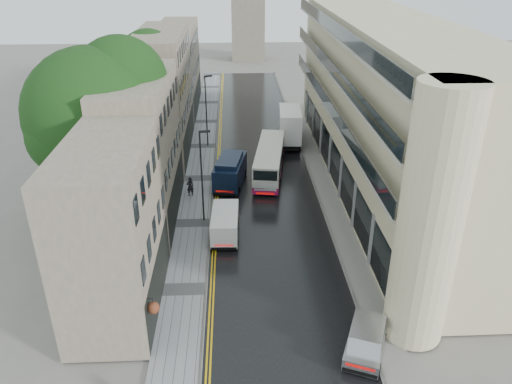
{
  "coord_description": "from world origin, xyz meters",
  "views": [
    {
      "loc": [
        -2.62,
        -14.48,
        19.35
      ],
      "look_at": [
        -1.06,
        18.0,
        3.26
      ],
      "focal_mm": 35.0,
      "sensor_mm": 36.0,
      "label": 1
    }
  ],
  "objects_px": {
    "tree_near": "(96,137)",
    "white_van": "(212,235)",
    "cream_bus": "(256,172)",
    "navy_van": "(215,178)",
    "lamp_post_far": "(206,112)",
    "pedestrian": "(190,186)",
    "white_lorry": "(281,131)",
    "silver_hatchback": "(346,354)",
    "lamp_post_near": "(202,177)",
    "tree_far": "(133,98)"
  },
  "relations": [
    {
      "from": "tree_near",
      "to": "silver_hatchback",
      "type": "height_order",
      "value": "tree_near"
    },
    {
      "from": "white_van",
      "to": "tree_far",
      "type": "bearing_deg",
      "value": 116.91
    },
    {
      "from": "lamp_post_far",
      "to": "pedestrian",
      "type": "bearing_deg",
      "value": -116.68
    },
    {
      "from": "white_lorry",
      "to": "navy_van",
      "type": "distance_m",
      "value": 12.39
    },
    {
      "from": "tree_near",
      "to": "tree_far",
      "type": "distance_m",
      "value": 13.02
    },
    {
      "from": "tree_near",
      "to": "lamp_post_near",
      "type": "xyz_separation_m",
      "value": [
        7.45,
        -0.35,
        -3.18
      ]
    },
    {
      "from": "tree_far",
      "to": "lamp_post_far",
      "type": "bearing_deg",
      "value": 23.37
    },
    {
      "from": "navy_van",
      "to": "tree_near",
      "type": "bearing_deg",
      "value": -140.52
    },
    {
      "from": "pedestrian",
      "to": "tree_far",
      "type": "bearing_deg",
      "value": -81.55
    },
    {
      "from": "silver_hatchback",
      "to": "lamp_post_near",
      "type": "bearing_deg",
      "value": 139.26
    },
    {
      "from": "tree_near",
      "to": "tree_far",
      "type": "bearing_deg",
      "value": 88.68
    },
    {
      "from": "white_van",
      "to": "cream_bus",
      "type": "bearing_deg",
      "value": 72.41
    },
    {
      "from": "silver_hatchback",
      "to": "white_van",
      "type": "bearing_deg",
      "value": 143.85
    },
    {
      "from": "silver_hatchback",
      "to": "pedestrian",
      "type": "distance_m",
      "value": 21.71
    },
    {
      "from": "silver_hatchback",
      "to": "lamp_post_near",
      "type": "distance_m",
      "value": 17.53
    },
    {
      "from": "lamp_post_far",
      "to": "white_lorry",
      "type": "bearing_deg",
      "value": -28.9
    },
    {
      "from": "pedestrian",
      "to": "lamp_post_near",
      "type": "distance_m",
      "value": 5.28
    },
    {
      "from": "white_van",
      "to": "navy_van",
      "type": "height_order",
      "value": "navy_van"
    },
    {
      "from": "lamp_post_far",
      "to": "silver_hatchback",
      "type": "bearing_deg",
      "value": -97.36
    },
    {
      "from": "tree_near",
      "to": "cream_bus",
      "type": "bearing_deg",
      "value": 25.99
    },
    {
      "from": "tree_far",
      "to": "lamp_post_far",
      "type": "distance_m",
      "value": 7.81
    },
    {
      "from": "navy_van",
      "to": "lamp_post_near",
      "type": "xyz_separation_m",
      "value": [
        -0.75,
        -4.9,
        2.35
      ]
    },
    {
      "from": "white_lorry",
      "to": "silver_hatchback",
      "type": "distance_m",
      "value": 30.75
    },
    {
      "from": "tree_far",
      "to": "white_lorry",
      "type": "relative_size",
      "value": 1.67
    },
    {
      "from": "tree_near",
      "to": "pedestrian",
      "type": "height_order",
      "value": "tree_near"
    },
    {
      "from": "white_van",
      "to": "tree_near",
      "type": "bearing_deg",
      "value": 155.16
    },
    {
      "from": "pedestrian",
      "to": "lamp_post_far",
      "type": "xyz_separation_m",
      "value": [
        1.01,
        12.01,
        2.86
      ]
    },
    {
      "from": "navy_van",
      "to": "lamp_post_near",
      "type": "height_order",
      "value": "lamp_post_near"
    },
    {
      "from": "cream_bus",
      "to": "lamp_post_near",
      "type": "bearing_deg",
      "value": -116.96
    },
    {
      "from": "white_van",
      "to": "silver_hatchback",
      "type": "bearing_deg",
      "value": -56.05
    },
    {
      "from": "silver_hatchback",
      "to": "white_van",
      "type": "xyz_separation_m",
      "value": [
        -7.13,
        11.53,
        0.22
      ]
    },
    {
      "from": "tree_far",
      "to": "white_van",
      "type": "bearing_deg",
      "value": -65.32
    },
    {
      "from": "tree_near",
      "to": "white_van",
      "type": "relative_size",
      "value": 3.13
    },
    {
      "from": "tree_far",
      "to": "white_van",
      "type": "xyz_separation_m",
      "value": [
        7.9,
        -17.19,
        -5.21
      ]
    },
    {
      "from": "silver_hatchback",
      "to": "lamp_post_near",
      "type": "xyz_separation_m",
      "value": [
        -7.88,
        15.37,
        2.96
      ]
    },
    {
      "from": "cream_bus",
      "to": "navy_van",
      "type": "relative_size",
      "value": 1.81
    },
    {
      "from": "white_lorry",
      "to": "pedestrian",
      "type": "height_order",
      "value": "white_lorry"
    },
    {
      "from": "white_lorry",
      "to": "lamp_post_near",
      "type": "distance_m",
      "value": 17.13
    },
    {
      "from": "white_lorry",
      "to": "pedestrian",
      "type": "xyz_separation_m",
      "value": [
        -8.72,
        -11.06,
        -0.99
      ]
    },
    {
      "from": "cream_bus",
      "to": "lamp_post_far",
      "type": "bearing_deg",
      "value": 122.98
    },
    {
      "from": "pedestrian",
      "to": "lamp_post_far",
      "type": "bearing_deg",
      "value": -119.03
    },
    {
      "from": "silver_hatchback",
      "to": "navy_van",
      "type": "distance_m",
      "value": 21.5
    },
    {
      "from": "silver_hatchback",
      "to": "navy_van",
      "type": "height_order",
      "value": "navy_van"
    },
    {
      "from": "white_lorry",
      "to": "pedestrian",
      "type": "distance_m",
      "value": 14.12
    },
    {
      "from": "white_lorry",
      "to": "lamp_post_far",
      "type": "height_order",
      "value": "lamp_post_far"
    },
    {
      "from": "lamp_post_near",
      "to": "white_lorry",
      "type": "bearing_deg",
      "value": 55.86
    },
    {
      "from": "tree_far",
      "to": "lamp_post_near",
      "type": "xyz_separation_m",
      "value": [
        7.15,
        -13.35,
        -2.46
      ]
    },
    {
      "from": "tree_near",
      "to": "lamp_post_far",
      "type": "height_order",
      "value": "tree_near"
    },
    {
      "from": "tree_near",
      "to": "silver_hatchback",
      "type": "xyz_separation_m",
      "value": [
        15.33,
        -15.72,
        -6.14
      ]
    },
    {
      "from": "cream_bus",
      "to": "pedestrian",
      "type": "bearing_deg",
      "value": -153.87
    }
  ]
}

